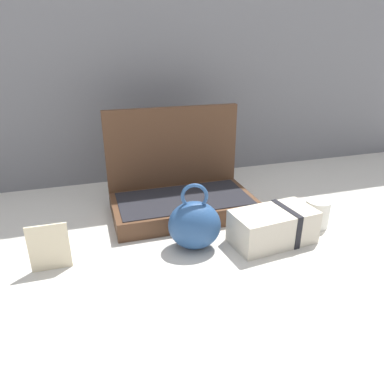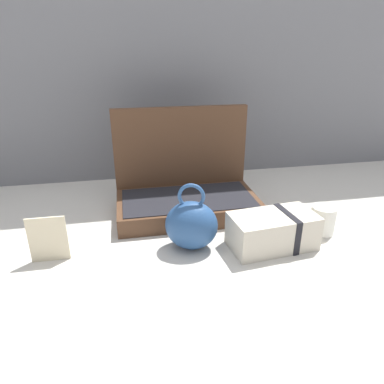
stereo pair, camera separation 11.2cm
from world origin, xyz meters
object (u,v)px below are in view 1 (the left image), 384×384
teal_pouch_handbag (194,225)px  info_card_left (49,248)px  open_suitcase (180,189)px  coffee_mug (316,214)px  cream_toiletry_bag (274,226)px

teal_pouch_handbag → info_card_left: size_ratio=1.53×
open_suitcase → info_card_left: (-0.45, -0.26, -0.01)m
teal_pouch_handbag → info_card_left: teal_pouch_handbag is taller
coffee_mug → info_card_left: bearing=179.8°
info_card_left → open_suitcase: bearing=31.1°
open_suitcase → teal_pouch_handbag: size_ratio=2.38×
teal_pouch_handbag → coffee_mug: bearing=1.0°
coffee_mug → info_card_left: info_card_left is taller
cream_toiletry_bag → open_suitcase: bearing=125.1°
open_suitcase → info_card_left: bearing=-149.6°
teal_pouch_handbag → info_card_left: 0.42m
teal_pouch_handbag → cream_toiletry_bag: teal_pouch_handbag is taller
open_suitcase → teal_pouch_handbag: 0.28m
info_card_left → coffee_mug: bearing=0.4°
cream_toiletry_bag → coffee_mug: (0.19, 0.05, -0.01)m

